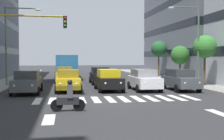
{
  "coord_description": "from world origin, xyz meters",
  "views": [
    {
      "loc": [
        3.3,
        17.92,
        2.61
      ],
      "look_at": [
        -0.33,
        -3.87,
        1.71
      ],
      "focal_mm": 45.84,
      "sensor_mm": 36.0,
      "label": 1
    }
  ],
  "objects_px": {
    "car_1": "(144,80)",
    "street_tree_2": "(180,55)",
    "street_lamp_left": "(193,37)",
    "street_lamp_right": "(12,37)",
    "street_tree_1": "(205,47)",
    "street_tree_3": "(159,49)",
    "car_2": "(109,80)",
    "motorcycle_with_rider": "(69,98)",
    "traffic_light_gantry": "(17,41)",
    "car_row2_1": "(65,75)",
    "bus_behind_traffic": "(67,64)",
    "car_4": "(27,82)",
    "car_row2_0": "(100,75)",
    "car_3": "(68,80)",
    "car_0": "(180,80)"
  },
  "relations": [
    {
      "from": "car_1",
      "to": "street_tree_2",
      "type": "bearing_deg",
      "value": -128.54
    },
    {
      "from": "street_lamp_left",
      "to": "street_lamp_right",
      "type": "relative_size",
      "value": 0.99
    },
    {
      "from": "street_tree_1",
      "to": "street_tree_3",
      "type": "distance_m",
      "value": 13.7
    },
    {
      "from": "car_2",
      "to": "motorcycle_with_rider",
      "type": "xyz_separation_m",
      "value": [
        3.32,
        8.67,
        -0.24
      ]
    },
    {
      "from": "car_2",
      "to": "traffic_light_gantry",
      "type": "relative_size",
      "value": 0.81
    },
    {
      "from": "street_lamp_left",
      "to": "street_tree_3",
      "type": "height_order",
      "value": "street_lamp_left"
    },
    {
      "from": "car_row2_1",
      "to": "street_lamp_right",
      "type": "bearing_deg",
      "value": 37.35
    },
    {
      "from": "car_row2_1",
      "to": "bus_behind_traffic",
      "type": "relative_size",
      "value": 0.42
    },
    {
      "from": "bus_behind_traffic",
      "to": "street_lamp_left",
      "type": "distance_m",
      "value": 17.91
    },
    {
      "from": "car_2",
      "to": "car_4",
      "type": "xyz_separation_m",
      "value": [
        6.26,
        0.82,
        0.0
      ]
    },
    {
      "from": "car_1",
      "to": "street_tree_3",
      "type": "xyz_separation_m",
      "value": [
        -6.54,
        -15.6,
        3.05
      ]
    },
    {
      "from": "car_1",
      "to": "car_row2_0",
      "type": "relative_size",
      "value": 1.0
    },
    {
      "from": "car_row2_0",
      "to": "bus_behind_traffic",
      "type": "height_order",
      "value": "bus_behind_traffic"
    },
    {
      "from": "car_3",
      "to": "motorcycle_with_rider",
      "type": "xyz_separation_m",
      "value": [
        0.08,
        8.76,
        -0.24
      ]
    },
    {
      "from": "street_tree_2",
      "to": "street_tree_1",
      "type": "bearing_deg",
      "value": 87.37
    },
    {
      "from": "street_tree_3",
      "to": "car_1",
      "type": "bearing_deg",
      "value": 67.27
    },
    {
      "from": "car_3",
      "to": "street_tree_3",
      "type": "xyz_separation_m",
      "value": [
        -12.64,
        -15.15,
        3.05
      ]
    },
    {
      "from": "car_0",
      "to": "car_1",
      "type": "relative_size",
      "value": 1.0
    },
    {
      "from": "car_2",
      "to": "car_0",
      "type": "bearing_deg",
      "value": 172.38
    },
    {
      "from": "car_0",
      "to": "traffic_light_gantry",
      "type": "bearing_deg",
      "value": 15.16
    },
    {
      "from": "car_row2_1",
      "to": "street_lamp_right",
      "type": "distance_m",
      "value": 6.97
    },
    {
      "from": "motorcycle_with_rider",
      "to": "car_0",
      "type": "bearing_deg",
      "value": -139.17
    },
    {
      "from": "street_lamp_right",
      "to": "street_lamp_left",
      "type": "bearing_deg",
      "value": 168.6
    },
    {
      "from": "car_row2_0",
      "to": "car_0",
      "type": "bearing_deg",
      "value": 128.97
    },
    {
      "from": "car_3",
      "to": "street_lamp_right",
      "type": "bearing_deg",
      "value": -41.13
    },
    {
      "from": "car_4",
      "to": "motorcycle_with_rider",
      "type": "bearing_deg",
      "value": 110.51
    },
    {
      "from": "bus_behind_traffic",
      "to": "street_lamp_right",
      "type": "relative_size",
      "value": 1.46
    },
    {
      "from": "car_2",
      "to": "street_tree_2",
      "type": "relative_size",
      "value": 1.14
    },
    {
      "from": "car_0",
      "to": "car_row2_1",
      "type": "distance_m",
      "value": 12.82
    },
    {
      "from": "car_1",
      "to": "car_2",
      "type": "height_order",
      "value": "same"
    },
    {
      "from": "car_1",
      "to": "car_row2_1",
      "type": "xyz_separation_m",
      "value": [
        6.38,
        -8.38,
        0.0
      ]
    },
    {
      "from": "car_0",
      "to": "street_lamp_left",
      "type": "height_order",
      "value": "street_lamp_left"
    },
    {
      "from": "car_0",
      "to": "motorcycle_with_rider",
      "type": "bearing_deg",
      "value": 40.83
    },
    {
      "from": "car_4",
      "to": "motorcycle_with_rider",
      "type": "distance_m",
      "value": 8.39
    },
    {
      "from": "street_tree_3",
      "to": "car_4",
      "type": "bearing_deg",
      "value": 45.73
    },
    {
      "from": "car_2",
      "to": "car_row2_0",
      "type": "relative_size",
      "value": 1.0
    },
    {
      "from": "street_lamp_left",
      "to": "street_tree_3",
      "type": "relative_size",
      "value": 1.46
    },
    {
      "from": "car_1",
      "to": "street_tree_1",
      "type": "xyz_separation_m",
      "value": [
        -6.27,
        -1.91,
        2.78
      ]
    },
    {
      "from": "street_tree_3",
      "to": "street_lamp_right",
      "type": "bearing_deg",
      "value": 31.53
    },
    {
      "from": "car_row2_1",
      "to": "street_tree_1",
      "type": "height_order",
      "value": "street_tree_1"
    },
    {
      "from": "street_lamp_left",
      "to": "street_tree_2",
      "type": "bearing_deg",
      "value": -103.26
    },
    {
      "from": "street_tree_1",
      "to": "car_4",
      "type": "bearing_deg",
      "value": 8.74
    },
    {
      "from": "car_4",
      "to": "car_row2_1",
      "type": "relative_size",
      "value": 1.0
    },
    {
      "from": "car_0",
      "to": "car_row2_1",
      "type": "bearing_deg",
      "value": -43.32
    },
    {
      "from": "car_row2_1",
      "to": "street_tree_3",
      "type": "distance_m",
      "value": 15.11
    },
    {
      "from": "car_0",
      "to": "bus_behind_traffic",
      "type": "xyz_separation_m",
      "value": [
        9.05,
        -15.78,
        0.97
      ]
    },
    {
      "from": "car_3",
      "to": "car_row2_0",
      "type": "relative_size",
      "value": 1.0
    },
    {
      "from": "car_1",
      "to": "street_lamp_left",
      "type": "height_order",
      "value": "street_lamp_left"
    },
    {
      "from": "traffic_light_gantry",
      "to": "street_lamp_left",
      "type": "relative_size",
      "value": 0.77
    },
    {
      "from": "car_2",
      "to": "street_tree_2",
      "type": "xyz_separation_m",
      "value": [
        -9.42,
        -7.87,
        2.09
      ]
    }
  ]
}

